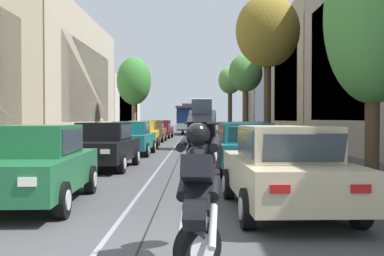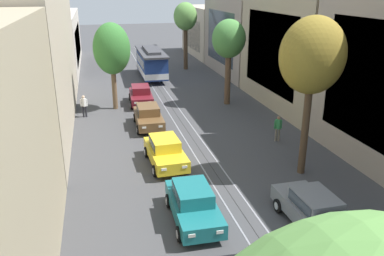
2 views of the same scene
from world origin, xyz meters
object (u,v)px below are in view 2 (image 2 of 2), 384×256
(street_tree_kerb_right_mid, at_px, (229,41))
(pedestrian_on_right_pavement, at_px, (278,127))
(parked_car_grey_mid_right, at_px, (313,209))
(street_tree_kerb_right_second, at_px, (313,57))
(parked_car_brown_fifth_left, at_px, (148,116))
(parked_car_maroon_sixth_left, at_px, (141,95))
(cable_car_trolley, at_px, (152,63))
(street_tree_kerb_left_second, at_px, (112,49))
(parked_car_yellow_fourth_left, at_px, (165,151))
(parked_car_teal_mid_left, at_px, (193,204))
(pedestrian_crossing_far, at_px, (84,105))
(street_tree_kerb_right_fourth, at_px, (185,18))

(street_tree_kerb_right_mid, height_order, pedestrian_on_right_pavement, street_tree_kerb_right_mid)
(parked_car_grey_mid_right, bearing_deg, street_tree_kerb_right_second, 66.54)
(parked_car_brown_fifth_left, distance_m, street_tree_kerb_right_second, 13.07)
(parked_car_maroon_sixth_left, xyz_separation_m, cable_car_trolley, (2.36, 9.71, 0.86))
(parked_car_brown_fifth_left, relative_size, street_tree_kerb_left_second, 0.62)
(parked_car_yellow_fourth_left, distance_m, pedestrian_on_right_pavement, 8.03)
(parked_car_teal_mid_left, height_order, pedestrian_on_right_pavement, pedestrian_on_right_pavement)
(parked_car_grey_mid_right, xyz_separation_m, street_tree_kerb_left_second, (-7.11, 19.41, 4.11))
(street_tree_kerb_left_second, bearing_deg, parked_car_grey_mid_right, -69.88)
(street_tree_kerb_left_second, bearing_deg, pedestrian_crossing_far, -145.26)
(street_tree_kerb_right_fourth, bearing_deg, parked_car_brown_fifth_left, -110.15)
(parked_car_yellow_fourth_left, distance_m, cable_car_trolley, 22.48)
(parked_car_brown_fifth_left, bearing_deg, street_tree_kerb_right_mid, 30.34)
(street_tree_kerb_right_fourth, relative_size, pedestrian_crossing_far, 4.55)
(street_tree_kerb_right_second, xyz_separation_m, street_tree_kerb_right_mid, (0.30, 13.78, -0.96))
(parked_car_teal_mid_left, distance_m, parked_car_maroon_sixth_left, 18.60)
(street_tree_kerb_left_second, xyz_separation_m, street_tree_kerb_right_second, (9.20, -14.60, 1.46))
(street_tree_kerb_right_second, distance_m, pedestrian_on_right_pavement, 7.16)
(parked_car_grey_mid_right, relative_size, pedestrian_on_right_pavement, 2.55)
(parked_car_teal_mid_left, distance_m, cable_car_trolley, 28.42)
(cable_car_trolley, bearing_deg, parked_car_maroon_sixth_left, -103.65)
(parked_car_grey_mid_right, height_order, street_tree_kerb_left_second, street_tree_kerb_left_second)
(parked_car_maroon_sixth_left, height_order, street_tree_kerb_left_second, street_tree_kerb_left_second)
(street_tree_kerb_right_second, bearing_deg, parked_car_grey_mid_right, -113.46)
(parked_car_maroon_sixth_left, relative_size, pedestrian_on_right_pavement, 2.57)
(parked_car_brown_fifth_left, distance_m, street_tree_kerb_right_mid, 9.76)
(parked_car_maroon_sixth_left, xyz_separation_m, pedestrian_crossing_far, (-4.71, -2.55, 0.18))
(parked_car_teal_mid_left, xyz_separation_m, pedestrian_crossing_far, (-4.76, 16.05, 0.18))
(pedestrian_on_right_pavement, distance_m, pedestrian_crossing_far, 14.90)
(parked_car_brown_fifth_left, bearing_deg, parked_car_yellow_fourth_left, -89.46)
(street_tree_kerb_right_second, bearing_deg, pedestrian_on_right_pavement, 80.83)
(street_tree_kerb_right_fourth, height_order, cable_car_trolley, street_tree_kerb_right_fourth)
(street_tree_kerb_right_mid, bearing_deg, parked_car_yellow_fourth_left, -123.93)
(street_tree_kerb_right_fourth, height_order, pedestrian_on_right_pavement, street_tree_kerb_right_fourth)
(parked_car_maroon_sixth_left, bearing_deg, parked_car_yellow_fourth_left, -90.49)
(street_tree_kerb_right_mid, bearing_deg, parked_car_grey_mid_right, -97.32)
(street_tree_kerb_right_mid, bearing_deg, street_tree_kerb_right_fourth, 90.53)
(parked_car_brown_fifth_left, height_order, pedestrian_crossing_far, pedestrian_crossing_far)
(street_tree_kerb_left_second, xyz_separation_m, street_tree_kerb_right_mid, (9.50, -0.82, 0.49))
(parked_car_yellow_fourth_left, distance_m, parked_car_brown_fifth_left, 6.61)
(parked_car_yellow_fourth_left, bearing_deg, parked_car_teal_mid_left, -88.40)
(cable_car_trolley, height_order, pedestrian_on_right_pavement, cable_car_trolley)
(parked_car_grey_mid_right, distance_m, cable_car_trolley, 30.08)
(parked_car_brown_fifth_left, relative_size, parked_car_maroon_sixth_left, 0.99)
(parked_car_yellow_fourth_left, bearing_deg, street_tree_kerb_right_second, -21.80)
(parked_car_teal_mid_left, xyz_separation_m, cable_car_trolley, (2.30, 28.31, 0.86))
(parked_car_yellow_fourth_left, distance_m, street_tree_kerb_right_mid, 13.98)
(street_tree_kerb_right_mid, relative_size, pedestrian_on_right_pavement, 4.16)
(parked_car_teal_mid_left, xyz_separation_m, parked_car_yellow_fourth_left, (-0.17, 5.98, 0.00))
(parked_car_yellow_fourth_left, height_order, pedestrian_on_right_pavement, pedestrian_on_right_pavement)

